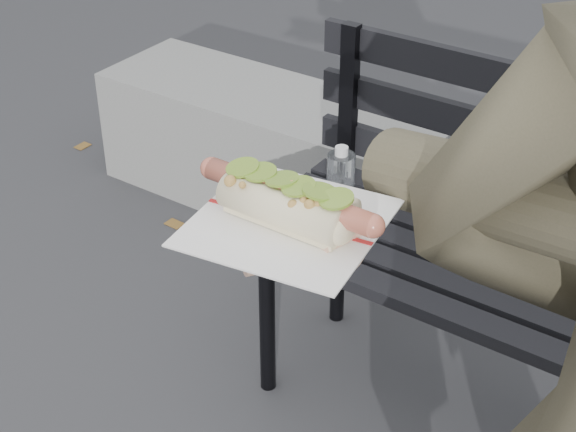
# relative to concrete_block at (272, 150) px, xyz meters

# --- Properties ---
(concrete_block) EXTENTS (1.20, 0.40, 0.40)m
(concrete_block) POSITION_rel_concrete_block_xyz_m (0.00, 0.00, 0.00)
(concrete_block) COLOR slate
(concrete_block) RESTS_ON ground
(held_hotdog) EXTENTS (0.64, 0.32, 0.20)m
(held_hotdog) POSITION_rel_concrete_block_xyz_m (1.29, -1.43, 0.96)
(held_hotdog) COLOR #433F2D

